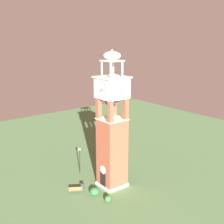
# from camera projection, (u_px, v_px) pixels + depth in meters

# --- Properties ---
(ground) EXTENTS (80.00, 80.00, 0.00)m
(ground) POSITION_uv_depth(u_px,v_px,m) (112.00, 185.00, 40.70)
(ground) COLOR #517547
(clock_tower) EXTENTS (3.55, 3.55, 17.62)m
(clock_tower) POSITION_uv_depth(u_px,v_px,m) (112.00, 133.00, 38.94)
(clock_tower) COLOR brown
(clock_tower) RESTS_ON ground
(park_bench) EXTENTS (1.21, 1.60, 0.95)m
(park_bench) POSITION_uv_depth(u_px,v_px,m) (75.00, 190.00, 38.34)
(park_bench) COLOR brown
(park_bench) RESTS_ON ground
(lamp_post) EXTENTS (0.36, 0.36, 3.82)m
(lamp_post) POSITION_uv_depth(u_px,v_px,m) (80.00, 156.00, 43.50)
(lamp_post) COLOR black
(lamp_post) RESTS_ON ground
(trash_bin) EXTENTS (0.52, 0.52, 0.80)m
(trash_bin) POSITION_uv_depth(u_px,v_px,m) (82.00, 186.00, 39.46)
(trash_bin) COLOR #2D2D33
(trash_bin) RESTS_ON ground
(shrub_near_entry) EXTENTS (1.26, 1.26, 1.01)m
(shrub_near_entry) POSITION_uv_depth(u_px,v_px,m) (95.00, 191.00, 37.96)
(shrub_near_entry) COLOR #28562D
(shrub_near_entry) RESTS_ON ground
(shrub_left_of_tower) EXTENTS (0.80, 0.80, 0.86)m
(shrub_left_of_tower) POSITION_uv_depth(u_px,v_px,m) (108.00, 199.00, 36.33)
(shrub_left_of_tower) COLOR #28562D
(shrub_left_of_tower) RESTS_ON ground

